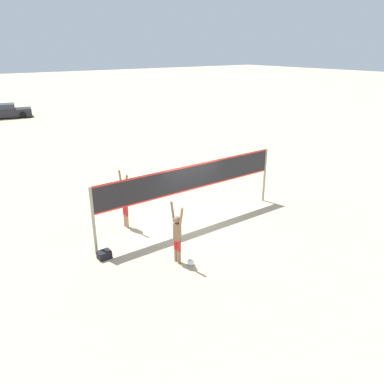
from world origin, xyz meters
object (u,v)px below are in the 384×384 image
(player_blocker, at_px, (125,199))
(player_spiker, at_px, (177,233))
(gear_bag, at_px, (104,255))
(volleyball, at_px, (191,262))
(volleyball_net, at_px, (192,181))
(parked_car_near, at_px, (6,112))

(player_blocker, bearing_deg, player_spiker, 3.08)
(player_spiker, bearing_deg, gear_bag, 48.27)
(gear_bag, bearing_deg, volleyball, -44.56)
(player_blocker, bearing_deg, volleyball_net, 61.26)
(player_blocker, relative_size, gear_bag, 5.20)
(gear_bag, bearing_deg, player_spiker, -41.73)
(volleyball, xyz_separation_m, parked_car_near, (0.99, 32.50, 0.51))
(volleyball_net, xyz_separation_m, gear_bag, (-3.95, -0.43, -1.65))
(volleyball, bearing_deg, parked_car_near, 88.26)
(volleyball_net, relative_size, parked_car_near, 1.73)
(player_spiker, height_order, player_blocker, player_blocker)
(player_spiker, height_order, volleyball, player_spiker)
(player_blocker, distance_m, volleyball, 3.92)
(player_spiker, relative_size, parked_car_near, 0.44)
(player_spiker, xyz_separation_m, gear_bag, (-1.85, 1.65, -0.95))
(player_blocker, distance_m, gear_bag, 2.60)
(player_spiker, distance_m, gear_bag, 2.65)
(volleyball_net, relative_size, player_spiker, 3.97)
(player_blocker, height_order, volleyball, player_blocker)
(volleyball_net, relative_size, player_blocker, 3.62)
(volleyball_net, distance_m, volleyball, 3.52)
(player_blocker, height_order, parked_car_near, player_blocker)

